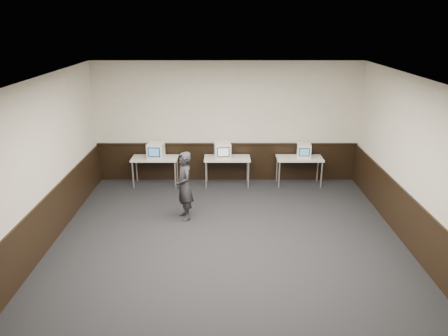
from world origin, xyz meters
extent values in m
plane|color=black|center=(0.00, 0.00, 0.00)|extent=(8.00, 8.00, 0.00)
plane|color=white|center=(0.00, 0.00, 3.20)|extent=(8.00, 8.00, 0.00)
plane|color=beige|center=(0.00, 4.00, 1.60)|extent=(7.00, 0.00, 7.00)
plane|color=beige|center=(0.00, -4.00, 1.60)|extent=(7.00, 0.00, 7.00)
plane|color=beige|center=(-3.50, 0.00, 1.60)|extent=(0.00, 8.00, 8.00)
plane|color=beige|center=(3.50, 0.00, 1.60)|extent=(0.00, 8.00, 8.00)
cube|color=black|center=(0.00, 3.98, 0.50)|extent=(6.98, 0.04, 1.00)
cube|color=black|center=(-3.48, 0.00, 0.50)|extent=(0.04, 7.98, 1.00)
cube|color=black|center=(3.48, 0.00, 0.50)|extent=(0.04, 7.98, 1.00)
cube|color=black|center=(0.00, 3.96, 1.02)|extent=(6.98, 0.06, 0.04)
cube|color=silver|center=(-1.90, 3.60, 0.73)|extent=(1.20, 0.60, 0.04)
cylinder|color=#999999|center=(-2.45, 3.35, 0.35)|extent=(0.04, 0.04, 0.71)
cylinder|color=#999999|center=(-1.35, 3.35, 0.35)|extent=(0.04, 0.04, 0.71)
cylinder|color=#999999|center=(-2.45, 3.85, 0.35)|extent=(0.04, 0.04, 0.71)
cylinder|color=#999999|center=(-1.35, 3.85, 0.35)|extent=(0.04, 0.04, 0.71)
cube|color=silver|center=(0.00, 3.60, 0.73)|extent=(1.20, 0.60, 0.04)
cylinder|color=#999999|center=(-0.55, 3.35, 0.35)|extent=(0.04, 0.04, 0.71)
cylinder|color=#999999|center=(0.55, 3.35, 0.35)|extent=(0.04, 0.04, 0.71)
cylinder|color=#999999|center=(-0.55, 3.85, 0.35)|extent=(0.04, 0.04, 0.71)
cylinder|color=#999999|center=(0.55, 3.85, 0.35)|extent=(0.04, 0.04, 0.71)
cube|color=silver|center=(1.90, 3.60, 0.73)|extent=(1.20, 0.60, 0.04)
cylinder|color=#999999|center=(1.35, 3.35, 0.35)|extent=(0.04, 0.04, 0.71)
cylinder|color=#999999|center=(2.45, 3.35, 0.35)|extent=(0.04, 0.04, 0.71)
cylinder|color=#999999|center=(1.35, 3.85, 0.35)|extent=(0.04, 0.04, 0.71)
cylinder|color=#999999|center=(2.45, 3.85, 0.35)|extent=(0.04, 0.04, 0.71)
cube|color=white|center=(-1.85, 3.56, 0.96)|extent=(0.44, 0.46, 0.41)
cube|color=black|center=(-1.87, 3.34, 0.98)|extent=(0.31, 0.04, 0.25)
cube|color=teal|center=(-1.87, 3.33, 0.98)|extent=(0.27, 0.03, 0.21)
cube|color=white|center=(-0.12, 3.56, 0.96)|extent=(0.46, 0.47, 0.42)
cube|color=black|center=(-0.10, 3.34, 0.98)|extent=(0.31, 0.04, 0.25)
cube|color=beige|center=(-0.10, 3.33, 0.98)|extent=(0.27, 0.03, 0.21)
cube|color=white|center=(2.01, 3.63, 0.93)|extent=(0.40, 0.41, 0.36)
cube|color=black|center=(1.99, 3.44, 0.95)|extent=(0.27, 0.05, 0.21)
cube|color=teal|center=(1.98, 3.43, 0.95)|extent=(0.23, 0.03, 0.18)
imported|color=#252429|center=(-0.95, 1.52, 0.76)|extent=(0.54, 0.65, 1.52)
camera|label=1|loc=(-0.09, -7.29, 4.21)|focal=35.00mm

